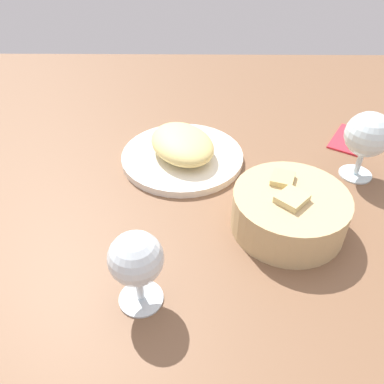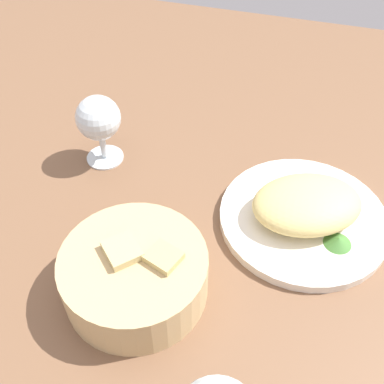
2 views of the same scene
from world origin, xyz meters
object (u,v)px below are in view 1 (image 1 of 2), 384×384
at_px(wine_glass_far, 368,136).
at_px(folded_napkin, 351,139).
at_px(bread_basket, 289,211).
at_px(plate, 182,157).
at_px(wine_glass_near, 136,261).

height_order(wine_glass_far, folded_napkin, wine_glass_far).
distance_m(bread_basket, wine_glass_far, 0.21).
bearing_deg(wine_glass_far, plate, -97.96).
relative_size(bread_basket, folded_napkin, 1.60).
relative_size(wine_glass_near, folded_napkin, 1.04).
xyz_separation_m(plate, folded_napkin, (-0.07, 0.35, -0.00)).
distance_m(bread_basket, wine_glass_near, 0.26).
bearing_deg(plate, wine_glass_near, -7.92).
height_order(plate, wine_glass_near, wine_glass_near).
bearing_deg(plate, wine_glass_far, 82.04).
xyz_separation_m(wine_glass_far, folded_napkin, (-0.12, 0.03, -0.08)).
bearing_deg(wine_glass_near, folded_napkin, 135.12).
xyz_separation_m(wine_glass_near, wine_glass_far, (-0.28, 0.37, 0.01)).
xyz_separation_m(bread_basket, folded_napkin, (-0.26, 0.18, -0.03)).
height_order(bread_basket, wine_glass_near, wine_glass_near).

